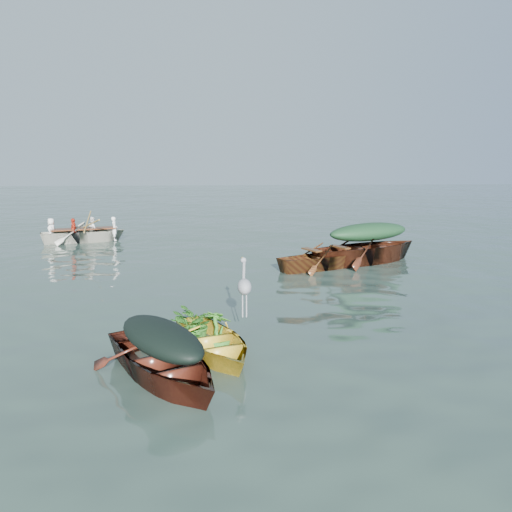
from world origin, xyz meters
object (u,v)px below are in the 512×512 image
at_px(open_wooden_boat, 326,268).
at_px(heron, 244,295).
at_px(yellow_dinghy, 213,354).
at_px(rowed_boat, 84,242).
at_px(dark_covered_boat, 162,379).
at_px(green_tarp_boat, 368,263).

distance_m(open_wooden_boat, heron, 6.54).
bearing_deg(open_wooden_boat, yellow_dinghy, 128.59).
relative_size(yellow_dinghy, rowed_boat, 0.67).
relative_size(dark_covered_boat, green_tarp_boat, 0.66).
xyz_separation_m(rowed_boat, heron, (4.99, -11.62, 0.83)).
bearing_deg(heron, dark_covered_boat, -157.28).
distance_m(dark_covered_boat, green_tarp_boat, 9.32).
relative_size(yellow_dinghy, dark_covered_boat, 0.82).
relative_size(dark_covered_boat, heron, 3.73).
height_order(dark_covered_boat, rowed_boat, rowed_boat).
distance_m(green_tarp_boat, heron, 7.82).
height_order(yellow_dinghy, dark_covered_boat, dark_covered_boat).
xyz_separation_m(yellow_dinghy, rowed_boat, (-4.48, 11.85, 0.00)).
bearing_deg(dark_covered_boat, yellow_dinghy, 20.78).
xyz_separation_m(green_tarp_boat, rowed_boat, (-9.19, 5.09, 0.00)).
xyz_separation_m(yellow_dinghy, open_wooden_boat, (3.27, 6.10, 0.00)).
height_order(yellow_dinghy, heron, heron).
xyz_separation_m(yellow_dinghy, heron, (0.50, 0.23, 0.83)).
bearing_deg(green_tarp_boat, dark_covered_boat, 119.81).
height_order(dark_covered_boat, open_wooden_boat, open_wooden_boat).
bearing_deg(yellow_dinghy, green_tarp_boat, 35.92).
height_order(yellow_dinghy, open_wooden_boat, open_wooden_boat).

